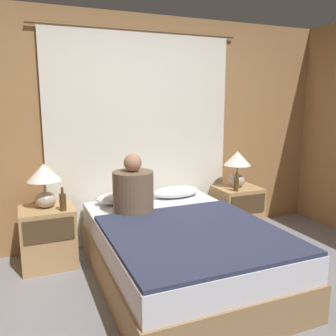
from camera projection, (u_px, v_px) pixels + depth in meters
name	position (u px, v px, depth m)	size (l,w,h in m)	color
ground_plane	(215.00, 317.00, 2.66)	(16.00, 16.00, 0.00)	gray
wall_back	(140.00, 131.00, 4.01)	(4.77, 0.06, 2.50)	#A37547
curtain_panel	(142.00, 139.00, 3.97)	(2.29, 0.02, 2.33)	white
bed	(181.00, 252.00, 3.18)	(1.42, 2.02, 0.52)	#99754C
nightstand_left	(48.00, 237.00, 3.44)	(0.50, 0.44, 0.58)	tan
nightstand_right	(237.00, 211.00, 4.24)	(0.50, 0.44, 0.58)	tan
lamp_left	(44.00, 179.00, 3.36)	(0.32, 0.32, 0.43)	#B2A899
lamp_right	(237.00, 164.00, 4.17)	(0.32, 0.32, 0.43)	#B2A899
pillow_left	(122.00, 198.00, 3.75)	(0.54, 0.28, 0.12)	white
pillow_right	(176.00, 192.00, 3.99)	(0.54, 0.28, 0.12)	white
blanket_on_bed	(195.00, 233.00, 2.87)	(1.36, 1.41, 0.03)	#2D334C
person_left_in_bed	(133.00, 190.00, 3.39)	(0.39, 0.39, 0.58)	brown
beer_bottle_on_left_stand	(63.00, 201.00, 3.30)	(0.06, 0.06, 0.22)	#513819
beer_bottle_on_right_stand	(236.00, 184.00, 4.01)	(0.06, 0.06, 0.21)	#513819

